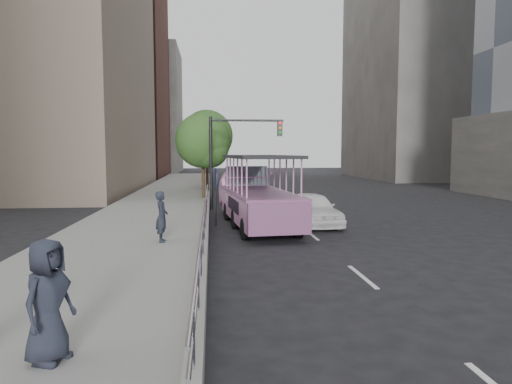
% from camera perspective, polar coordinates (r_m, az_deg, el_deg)
% --- Properties ---
extents(ground, '(160.00, 160.00, 0.00)m').
position_cam_1_polar(ground, '(13.95, 6.54, -8.39)').
color(ground, black).
extents(sidewalk, '(5.50, 80.00, 0.30)m').
position_cam_1_polar(sidewalk, '(23.64, -12.54, -2.58)').
color(sidewalk, gray).
rests_on(sidewalk, ground).
extents(kerb_wall, '(0.24, 30.00, 0.36)m').
position_cam_1_polar(kerb_wall, '(15.51, -6.43, -5.21)').
color(kerb_wall, '#A5A5A0').
rests_on(kerb_wall, sidewalk).
extents(guardrail, '(0.07, 22.00, 0.71)m').
position_cam_1_polar(guardrail, '(15.40, -6.45, -2.78)').
color(guardrail, silver).
rests_on(guardrail, kerb_wall).
extents(duck_boat, '(3.12, 9.49, 3.10)m').
position_cam_1_polar(duck_boat, '(20.34, -0.26, -0.84)').
color(duck_boat, black).
rests_on(duck_boat, ground).
extents(car, '(2.27, 4.49, 1.47)m').
position_cam_1_polar(car, '(20.17, 6.99, -2.12)').
color(car, white).
rests_on(car, ground).
extents(pedestrian_near, '(0.43, 0.63, 1.66)m').
position_cam_1_polar(pedestrian_near, '(15.14, -11.70, -3.04)').
color(pedestrian_near, '#242835').
rests_on(pedestrian_near, sidewalk).
extents(pedestrian_far, '(0.84, 1.00, 1.74)m').
position_cam_1_polar(pedestrian_far, '(7.11, -24.58, -12.22)').
color(pedestrian_far, '#242835').
rests_on(pedestrian_far, sidewalk).
extents(parking_sign, '(0.11, 0.57, 2.53)m').
position_cam_1_polar(parking_sign, '(19.80, -5.05, 0.31)').
color(parking_sign, black).
rests_on(parking_sign, ground).
extents(traffic_signal, '(4.20, 0.32, 5.20)m').
position_cam_1_polar(traffic_signal, '(25.79, -3.00, 5.61)').
color(traffic_signal, black).
rests_on(traffic_signal, ground).
extents(street_tree_near, '(3.52, 3.52, 5.72)m').
position_cam_1_polar(street_tree_near, '(29.20, -6.46, 6.14)').
color(street_tree_near, '#342517').
rests_on(street_tree_near, ground).
extents(street_tree_far, '(3.97, 3.97, 6.45)m').
position_cam_1_polar(street_tree_far, '(35.21, -5.99, 6.74)').
color(street_tree_far, '#342517').
rests_on(street_tree_far, ground).
extents(midrise_brick, '(18.00, 16.00, 26.00)m').
position_cam_1_polar(midrise_brick, '(63.85, -19.79, 13.52)').
color(midrise_brick, brown).
rests_on(midrise_brick, ground).
extents(midrise_stone_a, '(20.00, 20.00, 32.00)m').
position_cam_1_polar(midrise_stone_a, '(63.65, 22.47, 16.21)').
color(midrise_stone_a, gray).
rests_on(midrise_stone_a, ground).
extents(midrise_stone_b, '(16.00, 14.00, 20.00)m').
position_cam_1_polar(midrise_stone_b, '(78.66, -15.40, 9.77)').
color(midrise_stone_b, gray).
rests_on(midrise_stone_b, ground).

